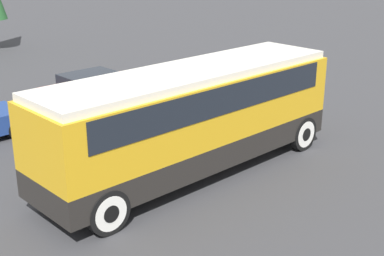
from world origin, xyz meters
name	(u,v)px	position (x,y,z in m)	size (l,w,h in m)	color
ground_plane	(192,173)	(0.00, 0.00, 0.00)	(120.00, 120.00, 0.00)	#38383A
tour_bus	(194,111)	(0.10, 0.00, 1.99)	(10.03, 2.64, 3.29)	black
parked_car_near	(115,110)	(0.69, 4.89, 0.76)	(4.35, 1.83, 1.53)	#BCBCC1
parked_car_mid	(92,87)	(2.09, 8.56, 0.66)	(4.43, 1.92, 1.30)	maroon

